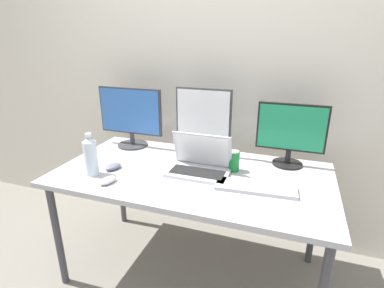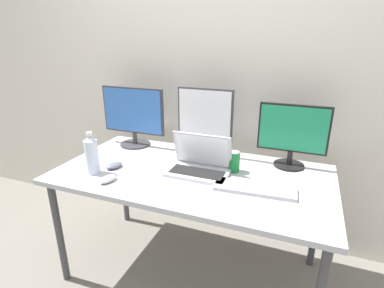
# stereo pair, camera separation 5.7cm
# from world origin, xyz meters

# --- Properties ---
(ground_plane) EXTENTS (16.00, 16.00, 0.00)m
(ground_plane) POSITION_xyz_m (0.00, 0.00, 0.00)
(ground_plane) COLOR gray
(wall_back) EXTENTS (7.00, 0.08, 2.60)m
(wall_back) POSITION_xyz_m (0.00, 0.59, 1.30)
(wall_back) COLOR silver
(wall_back) RESTS_ON ground
(work_desk) EXTENTS (1.61, 0.84, 0.74)m
(work_desk) POSITION_xyz_m (0.00, 0.00, 0.68)
(work_desk) COLOR #424247
(work_desk) RESTS_ON ground
(monitor_left) EXTENTS (0.48, 0.22, 0.43)m
(monitor_left) POSITION_xyz_m (-0.57, 0.29, 0.97)
(monitor_left) COLOR #38383D
(monitor_left) RESTS_ON work_desk
(monitor_center) EXTENTS (0.38, 0.22, 0.45)m
(monitor_center) POSITION_xyz_m (-0.03, 0.30, 0.97)
(monitor_center) COLOR #38383D
(monitor_center) RESTS_ON work_desk
(monitor_right) EXTENTS (0.41, 0.19, 0.39)m
(monitor_right) POSITION_xyz_m (0.53, 0.30, 0.95)
(monitor_right) COLOR black
(monitor_right) RESTS_ON work_desk
(laptop_silver) EXTENTS (0.36, 0.22, 0.23)m
(laptop_silver) POSITION_xyz_m (0.04, 0.02, 0.79)
(laptop_silver) COLOR silver
(laptop_silver) RESTS_ON work_desk
(keyboard_main) EXTENTS (0.43, 0.16, 0.02)m
(keyboard_main) POSITION_xyz_m (0.39, -0.09, 0.75)
(keyboard_main) COLOR #B2B2B7
(keyboard_main) RESTS_ON work_desk
(mouse_by_keyboard) EXTENTS (0.10, 0.12, 0.03)m
(mouse_by_keyboard) POSITION_xyz_m (-0.47, -0.12, 0.76)
(mouse_by_keyboard) COLOR slate
(mouse_by_keyboard) RESTS_ON work_desk
(mouse_by_laptop) EXTENTS (0.09, 0.12, 0.03)m
(mouse_by_laptop) POSITION_xyz_m (-0.39, -0.28, 0.76)
(mouse_by_laptop) COLOR silver
(mouse_by_laptop) RESTS_ON work_desk
(water_bottle) EXTENTS (0.08, 0.08, 0.25)m
(water_bottle) POSITION_xyz_m (-0.54, -0.22, 0.86)
(water_bottle) COLOR silver
(water_bottle) RESTS_ON work_desk
(soda_can_near_keyboard) EXTENTS (0.07, 0.07, 0.13)m
(soda_can_near_keyboard) POSITION_xyz_m (0.23, 0.10, 0.80)
(soda_can_near_keyboard) COLOR #197F33
(soda_can_near_keyboard) RESTS_ON work_desk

